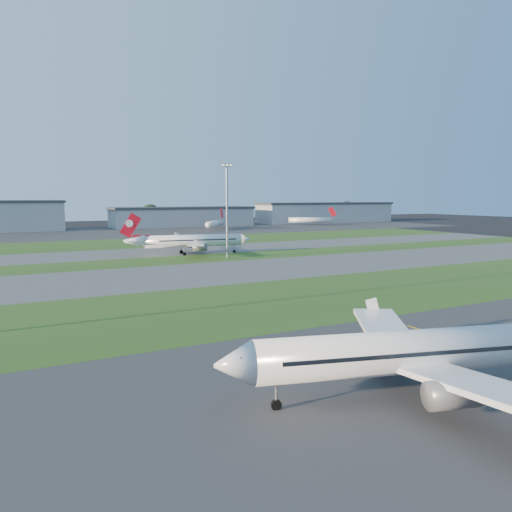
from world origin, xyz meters
TOP-DOWN VIEW (x-y plane):
  - grass_strip_a at (0.00, 52.00)m, footprint 300.00×34.00m
  - taxiway_a at (0.00, 85.00)m, footprint 300.00×32.00m
  - grass_strip_b at (0.00, 110.00)m, footprint 300.00×18.00m
  - taxiway_b at (0.00, 132.00)m, footprint 300.00×26.00m
  - grass_strip_c at (0.00, 165.00)m, footprint 300.00×40.00m
  - apron_far at (0.00, 225.00)m, footprint 400.00×80.00m
  - airliner_parked at (-11.02, 12.40)m, footprint 34.65×29.11m
  - airliner_taxiing at (9.79, 120.91)m, footprint 35.31×29.74m
  - mini_jet_near at (60.18, 220.65)m, footprint 19.42×23.26m
  - mini_jet_far at (125.75, 229.66)m, footprint 26.45×14.30m
  - light_mast_centre at (15.00, 108.00)m, footprint 3.20×0.70m
  - hangar_east at (55.00, 255.00)m, footprint 81.60×23.00m
  - hangar_far_east at (155.00, 255.00)m, footprint 96.90×23.00m
  - tree_mid_west at (-20.00, 266.00)m, footprint 9.90×9.90m
  - tree_mid_east at (40.00, 269.00)m, footprint 11.55×11.55m
  - tree_east at (115.00, 267.00)m, footprint 10.45×10.45m
  - tree_far_east at (185.00, 271.00)m, footprint 12.65×12.65m

SIDE VIEW (x-z plane):
  - grass_strip_a at x=0.00m, z-range 0.00..0.01m
  - taxiway_a at x=0.00m, z-range 0.00..0.01m
  - grass_strip_b at x=0.00m, z-range 0.00..0.01m
  - taxiway_b at x=0.00m, z-range 0.00..0.01m
  - grass_strip_c at x=0.00m, z-range 0.00..0.01m
  - apron_far at x=0.00m, z-range 0.00..0.01m
  - mini_jet_near at x=60.18m, z-range -1.46..8.02m
  - mini_jet_far at x=125.75m, z-range -1.46..8.02m
  - airliner_taxiing at x=9.79m, z-range -1.65..9.42m
  - airliner_parked at x=-11.02m, z-range -1.65..9.42m
  - hangar_east at x=55.00m, z-range 0.04..11.24m
  - tree_mid_west at x=-20.00m, z-range 0.44..11.24m
  - tree_east at x=115.00m, z-range 0.46..11.86m
  - hangar_far_east at x=155.00m, z-range 0.04..13.24m
  - tree_mid_east at x=40.00m, z-range 0.51..13.11m
  - tree_far_east at x=185.00m, z-range 0.56..14.36m
  - light_mast_centre at x=15.00m, z-range 1.91..27.71m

